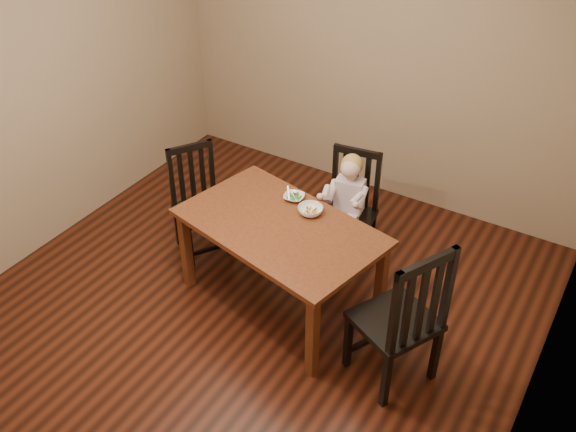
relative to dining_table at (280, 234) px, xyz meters
The scene contains 9 objects.
room 0.73m from the dining_table, 131.15° to the right, with size 4.01×4.01×2.71m.
dining_table is the anchor object (origin of this frame).
chair_child 0.82m from the dining_table, 77.19° to the left, with size 0.47×0.45×0.96m.
chair_left 0.99m from the dining_table, 166.11° to the left, with size 0.54×0.55×0.94m.
chair_right 1.10m from the dining_table, 12.73° to the right, with size 0.64×0.65×1.14m.
toddler 0.76m from the dining_table, 75.86° to the left, with size 0.30×0.38×0.52m, color white, non-canonical shape.
bowl_peas 0.36m from the dining_table, 103.76° to the left, with size 0.15×0.15×0.04m, color white.
bowl_veg 0.28m from the dining_table, 63.41° to the left, with size 0.19×0.19×0.06m, color white.
fork 0.37m from the dining_table, 111.21° to the left, with size 0.08×0.10×0.05m.
Camera 1 is at (2.10, -2.97, 3.46)m, focal length 40.00 mm.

